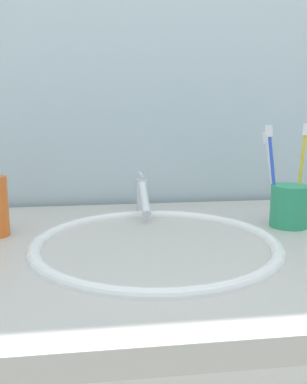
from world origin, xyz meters
TOP-DOWN VIEW (x-y plane):
  - tiled_wall_back at (0.00, 0.37)m, footprint 2.41×0.04m
  - sink_basin at (-0.02, -0.01)m, footprint 0.44×0.44m
  - faucet at (-0.02, 0.21)m, footprint 0.02×0.14m
  - toothbrush_cup at (0.26, 0.08)m, footprint 0.08×0.08m
  - toothbrush_yellow at (0.30, 0.10)m, footprint 0.03×0.03m
  - toothbrush_blue at (0.23, 0.10)m, footprint 0.03×0.03m
  - toothbrush_white at (0.24, 0.13)m, footprint 0.03×0.06m

SIDE VIEW (x-z plane):
  - sink_basin at x=-0.02m, z-range 0.75..0.86m
  - toothbrush_cup at x=0.26m, z-range 0.84..0.93m
  - faucet at x=-0.02m, z-range 0.84..0.93m
  - toothbrush_white at x=0.24m, z-range 0.86..1.04m
  - toothbrush_blue at x=0.23m, z-range 0.86..1.06m
  - toothbrush_yellow at x=0.30m, z-range 0.86..1.06m
  - tiled_wall_back at x=0.00m, z-range 0.00..2.40m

